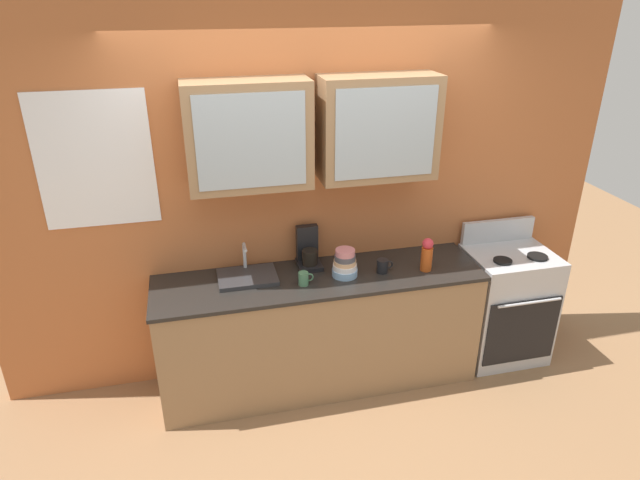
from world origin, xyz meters
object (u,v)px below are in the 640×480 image
Objects in this scene: sink_faucet at (247,276)px; coffee_maker at (308,251)px; bowl_stack at (345,264)px; cup_near_sink at (304,278)px; cup_near_bowls at (383,266)px; stove_range at (505,304)px; vase at (427,254)px.

coffee_maker is at bearing 13.17° from sink_faucet.
bowl_stack is 1.91× the size of cup_near_sink.
cup_near_bowls reaches higher than cup_near_sink.
coffee_maker is (-0.21, 0.22, 0.02)m from bowl_stack.
bowl_stack is at bearing -45.74° from coffee_maker.
sink_faucet is 0.47m from coffee_maker.
sink_faucet reaches higher than cup_near_sink.
stove_range is 2.04m from sink_faucet.
coffee_maker is (-1.54, 0.19, 0.55)m from stove_range.
cup_near_bowls is 0.54m from coffee_maker.
cup_near_bowls is (-0.31, 0.04, -0.07)m from vase.
coffee_maker reaches higher than cup_near_sink.
sink_faucet reaches higher than bowl_stack.
cup_near_bowls is at bearing 4.45° from cup_near_sink.
vase is at bearing -7.59° from cup_near_bowls.
coffee_maker reaches higher than vase.
sink_faucet is 0.40m from cup_near_sink.
sink_faucet is 1.39× the size of coffee_maker.
bowl_stack is (-1.32, -0.02, 0.53)m from stove_range.
cup_near_bowls is at bearing -177.82° from stove_range.
bowl_stack is 0.69× the size of coffee_maker.
bowl_stack is (0.67, -0.11, 0.07)m from sink_faucet.
stove_range reaches higher than cup_near_sink.
sink_faucet is 1.64× the size of vase.
bowl_stack reaches higher than cup_near_sink.
cup_near_sink is (0.36, -0.17, 0.03)m from sink_faucet.
vase reaches higher than bowl_stack.
coffee_maker reaches higher than sink_faucet.
coffee_maker is at bearing 160.96° from vase.
vase reaches higher than cup_near_sink.
cup_near_sink is (-0.89, -0.00, -0.08)m from vase.
vase is 0.84m from coffee_maker.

